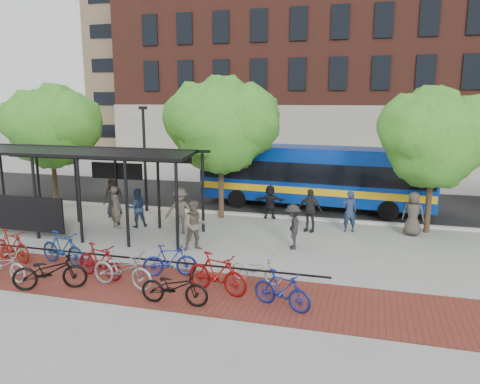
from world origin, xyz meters
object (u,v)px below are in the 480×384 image
(bike_4, at_px, (50,271))
(pedestrian_0, at_px, (114,197))
(bus, at_px, (315,173))
(bike_2, at_px, (3,264))
(pedestrian_6, at_px, (413,214))
(bike_6, at_px, (122,269))
(pedestrian_2, at_px, (137,208))
(bike_9, at_px, (217,273))
(bike_5, at_px, (100,261))
(lamp_post_left, at_px, (145,156))
(bike_8, at_px, (174,287))
(pedestrian_8, at_px, (195,226))
(pedestrian_4, at_px, (310,210))
(pedestrian_7, at_px, (349,211))
(bike_11, at_px, (282,290))
(pedestrian_1, at_px, (116,207))
(pedestrian_3, at_px, (180,211))
(bike_10, at_px, (256,268))
(bike_7, at_px, (170,260))
(pedestrian_9, at_px, (293,227))
(tree_a, at_px, (53,124))
(pedestrian_5, at_px, (270,202))
(bus_shelter, at_px, (73,160))
(bike_1, at_px, (12,246))
(tree_b, at_px, (223,122))

(bike_4, bearing_deg, pedestrian_0, -6.26)
(bus, height_order, bike_2, bus)
(bike_2, relative_size, pedestrian_6, 1.05)
(bike_6, bearing_deg, pedestrian_2, 32.07)
(bike_9, bearing_deg, bike_5, 103.35)
(lamp_post_left, relative_size, bike_8, 2.69)
(bike_4, distance_m, pedestrian_8, 5.34)
(bike_5, xyz_separation_m, pedestrian_4, (5.58, 7.00, 0.36))
(pedestrian_2, relative_size, pedestrian_7, 0.97)
(bike_11, height_order, pedestrian_1, pedestrian_1)
(pedestrian_1, distance_m, pedestrian_3, 2.96)
(bike_8, xyz_separation_m, pedestrian_0, (-6.63, 8.18, 0.45))
(bike_9, xyz_separation_m, pedestrian_6, (5.82, 7.63, 0.31))
(bike_2, distance_m, pedestrian_2, 6.72)
(pedestrian_2, bearing_deg, lamp_post_left, -107.37)
(pedestrian_2, bearing_deg, bike_10, 107.28)
(bike_4, height_order, bike_5, bike_4)
(lamp_post_left, bearing_deg, pedestrian_8, -48.21)
(bike_7, xyz_separation_m, pedestrian_9, (3.25, 3.75, 0.33))
(bike_4, bearing_deg, bike_9, -102.09)
(pedestrian_6, distance_m, pedestrian_8, 8.85)
(bike_5, bearing_deg, tree_a, 57.67)
(pedestrian_5, relative_size, pedestrian_6, 0.87)
(bike_6, xyz_separation_m, pedestrian_5, (2.48, 9.13, 0.24))
(bike_5, xyz_separation_m, pedestrian_5, (3.53, 8.68, 0.24))
(bike_2, xyz_separation_m, pedestrian_7, (9.93, 8.34, 0.38))
(bike_10, bearing_deg, pedestrian_3, 55.27)
(bike_10, distance_m, pedestrian_8, 3.79)
(bus, xyz_separation_m, bike_4, (-6.16, -12.44, -1.24))
(bike_2, xyz_separation_m, pedestrian_8, (4.63, 4.32, 0.43))
(pedestrian_7, bearing_deg, bike_8, 46.81)
(bike_6, relative_size, pedestrian_0, 1.09)
(bike_9, height_order, pedestrian_8, pedestrian_8)
(tree_a, bearing_deg, bike_10, -30.44)
(bus_shelter, height_order, bike_8, bus_shelter)
(pedestrian_8, xyz_separation_m, pedestrian_9, (3.40, 1.12, -0.09))
(bike_11, bearing_deg, bike_1, 102.87)
(pedestrian_1, bearing_deg, tree_b, -110.72)
(pedestrian_1, height_order, pedestrian_6, pedestrian_1)
(pedestrian_0, bearing_deg, bike_1, -106.60)
(pedestrian_9, bearing_deg, bike_5, -62.21)
(bike_11, bearing_deg, bike_5, 103.94)
(pedestrian_2, xyz_separation_m, pedestrian_7, (8.89, 1.72, 0.03))
(pedestrian_2, bearing_deg, bike_6, 77.56)
(tree_b, bearing_deg, bus, 38.36)
(bike_1, bearing_deg, bike_6, -87.56)
(bike_4, distance_m, pedestrian_7, 11.78)
(bike_10, height_order, pedestrian_3, pedestrian_3)
(pedestrian_9, bearing_deg, pedestrian_1, -108.15)
(bike_8, relative_size, pedestrian_6, 1.06)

